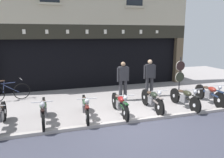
{
  "coord_description": "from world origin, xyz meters",
  "views": [
    {
      "loc": [
        -2.89,
        -6.41,
        2.91
      ],
      "look_at": [
        0.07,
        2.67,
        0.95
      ],
      "focal_mm": 36.4,
      "sensor_mm": 36.0,
      "label": 1
    }
  ],
  "objects_px": {
    "motorcycle_far_right": "(210,94)",
    "motorcycle_center_right": "(152,99)",
    "leaning_bicycle": "(9,92)",
    "motorcycle_center": "(120,104)",
    "shopkeeper_center": "(150,76)",
    "motorcycle_right": "(185,98)",
    "salesman_left": "(123,79)",
    "tyre_sign_pole": "(180,72)",
    "motorcycle_left": "(44,111)",
    "motorcycle_center_left": "(85,107)",
    "advert_board_near": "(49,55)"
  },
  "relations": [
    {
      "from": "motorcycle_far_right",
      "to": "advert_board_near",
      "type": "relative_size",
      "value": 2.13
    },
    {
      "from": "motorcycle_left",
      "to": "motorcycle_center_right",
      "type": "relative_size",
      "value": 1.07
    },
    {
      "from": "salesman_left",
      "to": "advert_board_near",
      "type": "distance_m",
      "value": 4.18
    },
    {
      "from": "salesman_left",
      "to": "shopkeeper_center",
      "type": "distance_m",
      "value": 1.4
    },
    {
      "from": "motorcycle_left",
      "to": "leaning_bicycle",
      "type": "relative_size",
      "value": 1.22
    },
    {
      "from": "motorcycle_center",
      "to": "tyre_sign_pole",
      "type": "bearing_deg",
      "value": -145.36
    },
    {
      "from": "motorcycle_far_right",
      "to": "tyre_sign_pole",
      "type": "distance_m",
      "value": 2.37
    },
    {
      "from": "motorcycle_far_right",
      "to": "leaning_bicycle",
      "type": "relative_size",
      "value": 1.16
    },
    {
      "from": "motorcycle_far_right",
      "to": "salesman_left",
      "type": "bearing_deg",
      "value": -19.03
    },
    {
      "from": "motorcycle_left",
      "to": "motorcycle_far_right",
      "type": "distance_m",
      "value": 6.6
    },
    {
      "from": "motorcycle_left",
      "to": "advert_board_near",
      "type": "height_order",
      "value": "advert_board_near"
    },
    {
      "from": "motorcycle_center_right",
      "to": "motorcycle_far_right",
      "type": "distance_m",
      "value": 2.65
    },
    {
      "from": "shopkeeper_center",
      "to": "tyre_sign_pole",
      "type": "distance_m",
      "value": 2.07
    },
    {
      "from": "motorcycle_center",
      "to": "shopkeeper_center",
      "type": "xyz_separation_m",
      "value": [
        2.11,
        1.85,
        0.53
      ]
    },
    {
      "from": "motorcycle_center_left",
      "to": "shopkeeper_center",
      "type": "bearing_deg",
      "value": -144.97
    },
    {
      "from": "shopkeeper_center",
      "to": "motorcycle_right",
      "type": "bearing_deg",
      "value": 117.17
    },
    {
      "from": "salesman_left",
      "to": "shopkeeper_center",
      "type": "bearing_deg",
      "value": -174.68
    },
    {
      "from": "motorcycle_center",
      "to": "motorcycle_far_right",
      "type": "height_order",
      "value": "motorcycle_far_right"
    },
    {
      "from": "motorcycle_center_right",
      "to": "motorcycle_right",
      "type": "xyz_separation_m",
      "value": [
        1.34,
        -0.15,
        -0.01
      ]
    },
    {
      "from": "motorcycle_right",
      "to": "leaning_bicycle",
      "type": "relative_size",
      "value": 1.15
    },
    {
      "from": "motorcycle_right",
      "to": "shopkeeper_center",
      "type": "xyz_separation_m",
      "value": [
        -0.56,
        1.91,
        0.54
      ]
    },
    {
      "from": "motorcycle_left",
      "to": "tyre_sign_pole",
      "type": "distance_m",
      "value": 7.14
    },
    {
      "from": "motorcycle_left",
      "to": "advert_board_near",
      "type": "xyz_separation_m",
      "value": [
        0.47,
        4.49,
        1.38
      ]
    },
    {
      "from": "motorcycle_right",
      "to": "shopkeeper_center",
      "type": "relative_size",
      "value": 1.15
    },
    {
      "from": "motorcycle_far_right",
      "to": "tyre_sign_pole",
      "type": "height_order",
      "value": "tyre_sign_pole"
    },
    {
      "from": "motorcycle_center_right",
      "to": "motorcycle_center",
      "type": "bearing_deg",
      "value": 7.69
    },
    {
      "from": "motorcycle_center_right",
      "to": "salesman_left",
      "type": "height_order",
      "value": "salesman_left"
    },
    {
      "from": "leaning_bicycle",
      "to": "motorcycle_center",
      "type": "bearing_deg",
      "value": 36.93
    },
    {
      "from": "motorcycle_far_right",
      "to": "motorcycle_center_right",
      "type": "bearing_deg",
      "value": 6.16
    },
    {
      "from": "motorcycle_left",
      "to": "motorcycle_center_left",
      "type": "distance_m",
      "value": 1.38
    },
    {
      "from": "advert_board_near",
      "to": "leaning_bicycle",
      "type": "bearing_deg",
      "value": -143.07
    },
    {
      "from": "motorcycle_center_right",
      "to": "motorcycle_right",
      "type": "distance_m",
      "value": 1.35
    },
    {
      "from": "motorcycle_center_left",
      "to": "motorcycle_far_right",
      "type": "xyz_separation_m",
      "value": [
        5.22,
        0.04,
        0.01
      ]
    },
    {
      "from": "motorcycle_center",
      "to": "tyre_sign_pole",
      "type": "relative_size",
      "value": 1.21
    },
    {
      "from": "motorcycle_center",
      "to": "advert_board_near",
      "type": "xyz_separation_m",
      "value": [
        -2.14,
        4.53,
        1.4
      ]
    },
    {
      "from": "motorcycle_left",
      "to": "motorcycle_center_right",
      "type": "distance_m",
      "value": 3.95
    },
    {
      "from": "motorcycle_far_right",
      "to": "tyre_sign_pole",
      "type": "bearing_deg",
      "value": -87.06
    },
    {
      "from": "motorcycle_far_right",
      "to": "leaning_bicycle",
      "type": "height_order",
      "value": "leaning_bicycle"
    },
    {
      "from": "motorcycle_far_right",
      "to": "salesman_left",
      "type": "relative_size",
      "value": 1.17
    },
    {
      "from": "motorcycle_center_right",
      "to": "tyre_sign_pole",
      "type": "distance_m",
      "value": 3.65
    },
    {
      "from": "advert_board_near",
      "to": "shopkeeper_center",
      "type": "bearing_deg",
      "value": -32.17
    },
    {
      "from": "tyre_sign_pole",
      "to": "motorcycle_right",
      "type": "bearing_deg",
      "value": -120.23
    },
    {
      "from": "tyre_sign_pole",
      "to": "leaning_bicycle",
      "type": "bearing_deg",
      "value": 174.72
    },
    {
      "from": "motorcycle_left",
      "to": "motorcycle_center_left",
      "type": "height_order",
      "value": "motorcycle_left"
    },
    {
      "from": "motorcycle_center_left",
      "to": "salesman_left",
      "type": "relative_size",
      "value": 1.22
    },
    {
      "from": "motorcycle_left",
      "to": "tyre_sign_pole",
      "type": "height_order",
      "value": "tyre_sign_pole"
    },
    {
      "from": "motorcycle_center_left",
      "to": "motorcycle_far_right",
      "type": "relative_size",
      "value": 1.04
    },
    {
      "from": "tyre_sign_pole",
      "to": "motorcycle_left",
      "type": "bearing_deg",
      "value": -160.61
    },
    {
      "from": "motorcycle_right",
      "to": "motorcycle_far_right",
      "type": "relative_size",
      "value": 0.99
    },
    {
      "from": "motorcycle_left",
      "to": "leaning_bicycle",
      "type": "height_order",
      "value": "leaning_bicycle"
    }
  ]
}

